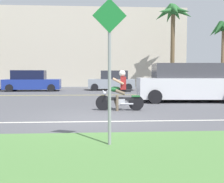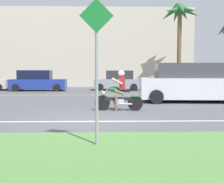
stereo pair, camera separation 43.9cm
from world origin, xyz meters
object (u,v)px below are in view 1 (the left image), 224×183
(parked_car_3, at_px, (183,81))
(palm_tree_0, at_px, (223,32))
(parked_car_1, at_px, (31,81))
(suv_nearby, at_px, (188,83))
(motorcyclist, at_px, (120,93))
(palm_tree_2, at_px, (173,17))
(parked_car_2, at_px, (112,81))
(street_sign, at_px, (110,59))

(parked_car_3, xyz_separation_m, palm_tree_0, (4.50, 2.56, 4.27))
(parked_car_1, height_order, palm_tree_0, palm_tree_0)
(parked_car_1, bearing_deg, suv_nearby, -41.05)
(parked_car_3, bearing_deg, motorcyclist, -118.47)
(parked_car_3, xyz_separation_m, palm_tree_2, (-0.08, 2.59, 5.62))
(suv_nearby, relative_size, palm_tree_0, 0.84)
(parked_car_2, bearing_deg, palm_tree_2, 18.81)
(parked_car_3, xyz_separation_m, street_sign, (-6.82, -16.34, 0.91))
(motorcyclist, bearing_deg, parked_car_3, 61.53)
(palm_tree_0, bearing_deg, street_sign, -120.91)
(parked_car_1, distance_m, palm_tree_2, 13.41)
(parked_car_2, relative_size, palm_tree_2, 0.49)
(parked_car_2, bearing_deg, street_sign, -93.91)
(parked_car_1, xyz_separation_m, parked_car_3, (11.94, 0.10, 0.01))
(parked_car_1, distance_m, palm_tree_0, 17.20)
(parked_car_2, height_order, palm_tree_0, palm_tree_0)
(suv_nearby, relative_size, parked_car_3, 1.29)
(suv_nearby, relative_size, parked_car_2, 1.36)
(palm_tree_2, bearing_deg, suv_nearby, -102.53)
(motorcyclist, distance_m, parked_car_2, 12.02)
(parked_car_3, bearing_deg, palm_tree_2, 91.68)
(suv_nearby, bearing_deg, parked_car_1, 138.95)
(parked_car_3, bearing_deg, street_sign, -112.65)
(street_sign, bearing_deg, palm_tree_2, 70.40)
(motorcyclist, bearing_deg, parked_car_2, 87.68)
(parked_car_1, height_order, parked_car_3, parked_car_3)
(parked_car_2, distance_m, palm_tree_2, 8.15)
(parked_car_3, height_order, palm_tree_2, palm_tree_2)
(motorcyclist, bearing_deg, street_sign, -97.70)
(suv_nearby, height_order, street_sign, street_sign)
(parked_car_2, height_order, street_sign, street_sign)
(suv_nearby, distance_m, street_sign, 9.13)
(suv_nearby, distance_m, palm_tree_0, 13.58)
(parked_car_3, height_order, street_sign, street_sign)
(palm_tree_0, bearing_deg, motorcyclist, -127.46)
(palm_tree_0, relative_size, street_sign, 2.19)
(palm_tree_0, bearing_deg, parked_car_2, -169.58)
(motorcyclist, xyz_separation_m, parked_car_2, (0.49, 12.01, 0.10))
(parked_car_2, height_order, parked_car_3, parked_car_3)
(street_sign, bearing_deg, palm_tree_0, 59.09)
(motorcyclist, relative_size, parked_car_1, 0.42)
(parked_car_1, relative_size, street_sign, 1.56)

